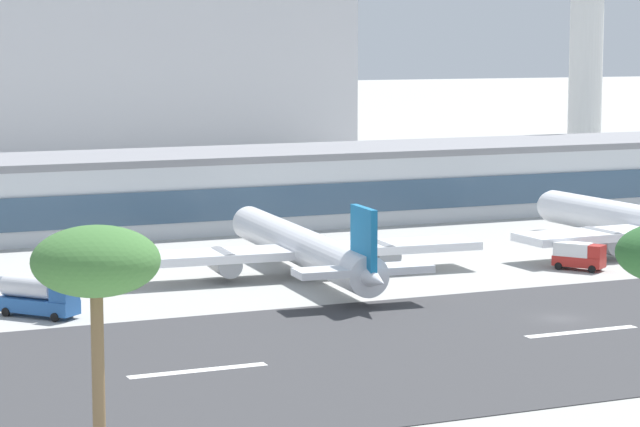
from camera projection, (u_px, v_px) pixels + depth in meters
name	position (u px, v px, depth m)	size (l,w,h in m)	color
ground_plane	(560.00, 319.00, 133.67)	(1400.00, 1400.00, 0.00)	#A8A8A3
runway_strip	(595.00, 331.00, 128.25)	(800.00, 42.79, 0.08)	#38383A
runway_centreline_dash_3	(198.00, 371.00, 112.69)	(12.00, 1.20, 0.01)	white
runway_centreline_dash_4	(582.00, 332.00, 127.63)	(12.00, 1.20, 0.01)	white
terminal_building	(178.00, 190.00, 197.30)	(184.37, 21.67, 10.96)	silver
control_tower	(587.00, 29.00, 251.75)	(13.74, 13.74, 46.30)	silver
distant_hotel_block	(61.00, 68.00, 292.20)	(126.60, 31.29, 42.23)	#BCBCC1
airliner_blue_tail_gate_1	(307.00, 250.00, 156.36)	(43.13, 49.59, 10.35)	silver
service_box_truck_0	(579.00, 255.00, 161.81)	(5.39, 6.30, 3.25)	#B2231E
service_fuel_truck_1	(38.00, 297.00, 134.54)	(7.53, 8.12, 3.95)	#23569E
palm_tree_1	(96.00, 266.00, 77.28)	(7.39, 7.39, 16.91)	brown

